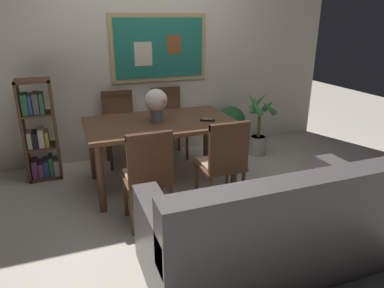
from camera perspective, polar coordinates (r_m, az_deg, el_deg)
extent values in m
plane|color=beige|center=(3.58, -0.27, -9.60)|extent=(12.00, 12.00, 0.00)
cube|color=beige|center=(4.64, -7.25, 14.07)|extent=(5.20, 0.10, 2.60)
cube|color=tan|center=(4.60, -5.34, 15.37)|extent=(1.25, 0.02, 0.83)
cube|color=#1E7260|center=(4.59, -5.28, 15.35)|extent=(1.15, 0.01, 0.73)
cube|color=beige|center=(4.53, -7.99, 14.40)|extent=(0.23, 0.00, 0.29)
cube|color=brown|center=(4.63, -2.96, 15.97)|extent=(0.19, 0.00, 0.23)
cube|color=brown|center=(3.73, -5.21, 3.45)|extent=(1.56, 0.95, 0.04)
cylinder|color=brown|center=(3.39, -14.72, -5.54)|extent=(0.07, 0.07, 0.69)
cylinder|color=brown|center=(3.75, 6.99, -2.43)|extent=(0.07, 0.07, 0.69)
cylinder|color=brown|center=(4.11, -16.00, -1.05)|extent=(0.07, 0.07, 0.69)
cylinder|color=brown|center=(4.42, 2.33, 1.21)|extent=(0.07, 0.07, 0.69)
cube|color=brown|center=(4.57, -3.56, 3.05)|extent=(0.40, 0.40, 0.03)
cube|color=#997A66|center=(4.56, -3.56, 3.38)|extent=(0.36, 0.36, 0.03)
cylinder|color=brown|center=(4.84, -2.17, 1.25)|extent=(0.04, 0.04, 0.42)
cylinder|color=brown|center=(4.75, -6.07, 0.79)|extent=(0.04, 0.04, 0.42)
cylinder|color=brown|center=(4.54, -0.81, -0.04)|extent=(0.04, 0.04, 0.42)
cylinder|color=brown|center=(4.44, -4.94, -0.56)|extent=(0.04, 0.04, 0.42)
cube|color=brown|center=(4.67, -4.28, 6.49)|extent=(0.38, 0.04, 0.46)
cube|color=brown|center=(4.63, -4.34, 8.90)|extent=(0.38, 0.05, 0.06)
cube|color=brown|center=(3.34, 4.55, -3.53)|extent=(0.40, 0.40, 0.03)
cube|color=#997A66|center=(3.32, 4.57, -3.10)|extent=(0.36, 0.36, 0.03)
cylinder|color=brown|center=(3.23, 2.96, -8.75)|extent=(0.04, 0.04, 0.42)
cylinder|color=brown|center=(3.37, 8.33, -7.69)|extent=(0.04, 0.04, 0.42)
cylinder|color=brown|center=(3.51, 0.75, -6.26)|extent=(0.04, 0.04, 0.42)
cylinder|color=brown|center=(3.64, 5.77, -5.40)|extent=(0.04, 0.04, 0.42)
cube|color=brown|center=(3.10, 6.08, -0.65)|extent=(0.38, 0.04, 0.46)
cube|color=brown|center=(3.03, 6.21, 2.89)|extent=(0.38, 0.05, 0.06)
cube|color=brown|center=(4.41, -11.49, 2.07)|extent=(0.40, 0.40, 0.03)
cube|color=#997A66|center=(4.41, -11.52, 2.41)|extent=(0.36, 0.36, 0.03)
cylinder|color=brown|center=(4.67, -9.60, 0.28)|extent=(0.04, 0.04, 0.42)
cylinder|color=brown|center=(4.63, -13.73, -0.22)|extent=(0.04, 0.04, 0.42)
cylinder|color=brown|center=(4.36, -8.71, -1.13)|extent=(0.04, 0.04, 0.42)
cylinder|color=brown|center=(4.31, -13.13, -1.69)|extent=(0.04, 0.04, 0.42)
cube|color=brown|center=(4.52, -12.09, 5.65)|extent=(0.38, 0.04, 0.46)
cube|color=brown|center=(4.48, -12.27, 8.13)|extent=(0.38, 0.05, 0.06)
cube|color=brown|center=(3.10, -7.48, -5.54)|extent=(0.40, 0.40, 0.03)
cube|color=#997A66|center=(3.09, -7.50, -5.08)|extent=(0.36, 0.36, 0.03)
cylinder|color=brown|center=(3.03, -9.70, -11.14)|extent=(0.04, 0.04, 0.42)
cylinder|color=brown|center=(3.10, -3.44, -10.13)|extent=(0.04, 0.04, 0.42)
cylinder|color=brown|center=(3.32, -10.88, -8.25)|extent=(0.04, 0.04, 0.42)
cylinder|color=brown|center=(3.38, -5.17, -7.40)|extent=(0.04, 0.04, 0.42)
cube|color=brown|center=(2.84, -6.85, -2.60)|extent=(0.38, 0.04, 0.46)
cube|color=brown|center=(2.77, -7.02, 1.22)|extent=(0.38, 0.05, 0.06)
cube|color=#514C4C|center=(2.77, 11.76, -14.94)|extent=(1.80, 0.84, 0.40)
cube|color=#514C4C|center=(2.33, 16.70, -10.42)|extent=(1.80, 0.20, 0.44)
cube|color=#514C4C|center=(2.31, -5.44, -12.97)|extent=(0.18, 0.80, 0.22)
cube|color=#514C4C|center=(3.09, 25.13, -6.04)|extent=(0.18, 0.80, 0.22)
cube|color=#B78C33|center=(2.25, 4.88, -12.50)|extent=(0.32, 0.16, 0.33)
cube|color=#334C72|center=(2.45, 14.60, -10.16)|extent=(0.32, 0.16, 0.33)
cube|color=#B78C33|center=(2.72, 22.51, -8.01)|extent=(0.32, 0.16, 0.33)
cube|color=brown|center=(4.29, -25.87, 1.79)|extent=(0.03, 0.28, 1.15)
cube|color=brown|center=(4.26, -21.49, 2.33)|extent=(0.03, 0.28, 1.15)
cube|color=brown|center=(4.46, -22.70, -4.78)|extent=(0.36, 0.28, 0.03)
cube|color=brown|center=(4.15, -24.76, 9.41)|extent=(0.36, 0.28, 0.03)
cube|color=brown|center=(4.33, -23.34, -0.35)|extent=(0.30, 0.28, 0.02)
cube|color=brown|center=(4.22, -24.04, 4.53)|extent=(0.30, 0.28, 0.02)
cube|color=#7F3F72|center=(4.42, -24.30, -3.58)|extent=(0.06, 0.22, 0.20)
cube|color=#7F3F72|center=(4.42, -23.45, -3.69)|extent=(0.06, 0.22, 0.17)
cube|color=#2D4C8C|center=(4.42, -22.72, -3.46)|extent=(0.05, 0.22, 0.19)
cube|color=#337247|center=(4.41, -22.05, -3.18)|extent=(0.04, 0.22, 0.22)
cube|color=beige|center=(4.41, -21.28, -3.33)|extent=(0.06, 0.22, 0.18)
cube|color=beige|center=(4.31, -25.03, 0.73)|extent=(0.05, 0.22, 0.18)
cube|color=black|center=(4.30, -24.26, 0.76)|extent=(0.06, 0.22, 0.17)
cube|color=beige|center=(4.29, -23.45, 1.08)|extent=(0.06, 0.22, 0.21)
cube|color=gold|center=(4.29, -22.65, 0.95)|extent=(0.04, 0.22, 0.17)
cube|color=#337247|center=(4.20, -25.72, 5.94)|extent=(0.06, 0.22, 0.22)
cube|color=#2D4C8C|center=(4.20, -24.96, 5.97)|extent=(0.04, 0.22, 0.21)
cube|color=#595960|center=(4.19, -24.22, 6.16)|extent=(0.06, 0.22, 0.23)
cube|color=#337247|center=(4.19, -23.40, 6.23)|extent=(0.04, 0.22, 0.22)
cylinder|color=#4C4742|center=(5.02, 6.32, 0.80)|extent=(0.24, 0.24, 0.25)
cylinder|color=#332319|center=(4.99, 6.37, 2.05)|extent=(0.22, 0.22, 0.02)
sphere|color=#235B2D|center=(4.94, 6.44, 3.87)|extent=(0.39, 0.39, 0.39)
cylinder|color=#235B2D|center=(4.92, 7.55, 1.00)|extent=(0.03, 0.03, 0.22)
cylinder|color=#235B2D|center=(5.13, 7.09, 1.39)|extent=(0.03, 0.03, 0.30)
cylinder|color=#B2ADA3|center=(4.82, 10.69, -0.24)|extent=(0.21, 0.21, 0.26)
cylinder|color=#332319|center=(4.78, 10.78, 1.10)|extent=(0.19, 0.19, 0.02)
cylinder|color=brown|center=(4.72, 10.92, 3.18)|extent=(0.04, 0.04, 0.34)
cone|color=#387F3D|center=(4.72, 12.43, 6.20)|extent=(0.09, 0.26, 0.22)
cone|color=#387F3D|center=(4.77, 10.84, 6.85)|extent=(0.27, 0.16, 0.27)
cone|color=#387F3D|center=(4.66, 10.11, 6.35)|extent=(0.18, 0.21, 0.23)
cone|color=#387F3D|center=(4.54, 10.23, 6.44)|extent=(0.19, 0.28, 0.30)
cone|color=#387F3D|center=(4.56, 12.42, 5.85)|extent=(0.30, 0.15, 0.24)
cylinder|color=slate|center=(3.71, -5.83, 4.79)|extent=(0.13, 0.13, 0.14)
sphere|color=silver|center=(3.67, -5.92, 7.13)|extent=(0.24, 0.24, 0.24)
sphere|color=#D86633|center=(3.74, -6.97, 7.52)|extent=(0.06, 0.06, 0.06)
sphere|color=pink|center=(3.61, -4.80, 7.14)|extent=(0.08, 0.08, 0.08)
sphere|color=pink|center=(3.72, -4.67, 7.43)|extent=(0.06, 0.06, 0.06)
cube|color=black|center=(3.72, 2.54, 3.92)|extent=(0.16, 0.11, 0.02)
cube|color=gray|center=(3.72, 2.54, 4.10)|extent=(0.10, 0.08, 0.00)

